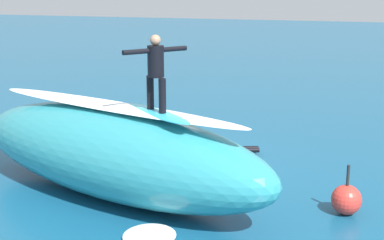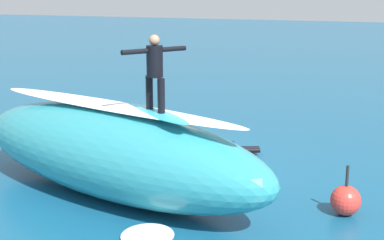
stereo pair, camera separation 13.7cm
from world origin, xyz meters
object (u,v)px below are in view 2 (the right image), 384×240
at_px(buoy_marker, 346,200).
at_px(surfboard_riding, 156,113).
at_px(surfer_riding, 155,67).
at_px(surfboard_paddling, 219,154).
at_px(surfer_paddling, 224,147).

bearing_deg(buoy_marker, surfboard_riding, 15.00).
distance_m(surfboard_riding, surfer_riding, 0.89).
relative_size(surfer_riding, surfboard_paddling, 0.76).
height_order(surfer_riding, buoy_marker, surfer_riding).
relative_size(surfboard_paddling, surfer_paddling, 1.19).
relative_size(surfboard_riding, surfer_riding, 1.50).
bearing_deg(surfboard_paddling, buoy_marker, 118.95).
height_order(surfboard_riding, surfer_riding, surfer_riding).
relative_size(surfboard_riding, surfboard_paddling, 1.14).
bearing_deg(surfer_paddling, surfer_riding, 65.04).
distance_m(surfboard_riding, surfboard_paddling, 4.24).
height_order(surfer_paddling, buoy_marker, buoy_marker).
xyz_separation_m(surfer_paddling, buoy_marker, (-3.35, 2.88, 0.08)).
height_order(surfboard_paddling, surfer_paddling, surfer_paddling).
relative_size(surfboard_riding, surfer_paddling, 1.35).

